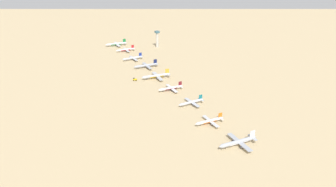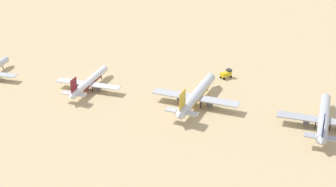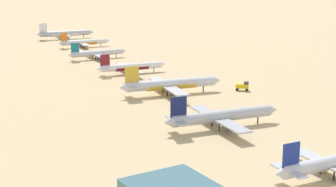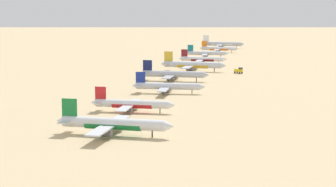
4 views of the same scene
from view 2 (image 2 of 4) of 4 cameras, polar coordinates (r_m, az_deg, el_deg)
name	(u,v)px [view 2 (image 2 of 4)]	position (r m, az deg, el deg)	size (l,w,h in m)	color
ground_plane	(197,105)	(194.85, 3.41, -1.38)	(2280.40, 2280.40, 0.00)	tan
parked_jet_3	(324,118)	(185.21, 17.71, -2.72)	(40.72, 33.26, 11.76)	#B2B7C1
parked_jet_4	(196,95)	(193.55, 3.33, -0.19)	(43.35, 35.53, 12.58)	silver
parked_jet_5	(89,82)	(209.60, -9.17, 1.33)	(35.58, 29.04, 10.27)	white
service_truck	(226,74)	(220.56, 6.83, 2.32)	(5.44, 5.45, 3.90)	yellow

